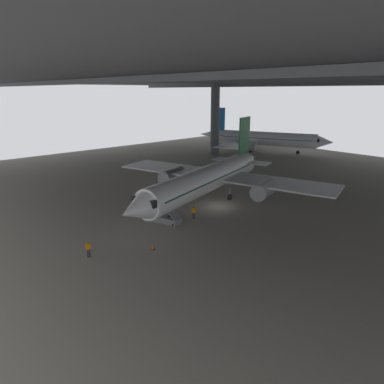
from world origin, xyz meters
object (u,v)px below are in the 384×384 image
(boarding_stairs, at_px, (165,216))
(crew_worker_near_nose, at_px, (88,248))
(airplane_distant, at_px, (261,139))
(airplane_main, at_px, (209,178))
(traffic_cone_orange, at_px, (153,246))
(crew_worker_by_stairs, at_px, (194,212))

(boarding_stairs, distance_m, crew_worker_near_nose, 11.27)
(boarding_stairs, height_order, airplane_distant, airplane_distant)
(crew_worker_near_nose, xyz_separation_m, airplane_distant, (-25.20, 59.79, 2.43))
(airplane_main, xyz_separation_m, traffic_cone_orange, (7.27, -15.00, -3.07))
(boarding_stairs, bearing_deg, airplane_main, 103.13)
(crew_worker_by_stairs, distance_m, airplane_distant, 51.82)
(crew_worker_near_nose, height_order, airplane_distant, airplane_distant)
(crew_worker_by_stairs, xyz_separation_m, airplane_distant, (-24.42, 45.64, 2.40))
(airplane_distant, bearing_deg, airplane_main, -62.32)
(boarding_stairs, bearing_deg, crew_worker_near_nose, -77.83)
(crew_worker_near_nose, bearing_deg, airplane_distant, 112.86)
(boarding_stairs, xyz_separation_m, crew_worker_by_stairs, (1.59, 3.13, 0.22))
(crew_worker_near_nose, bearing_deg, boarding_stairs, 102.17)
(crew_worker_by_stairs, xyz_separation_m, traffic_cone_orange, (3.47, -8.67, -0.65))
(airplane_main, relative_size, traffic_cone_orange, 57.16)
(boarding_stairs, bearing_deg, airplane_distant, 115.08)
(airplane_main, height_order, crew_worker_by_stairs, airplane_main)
(boarding_stairs, bearing_deg, crew_worker_by_stairs, 63.09)
(airplane_distant, relative_size, traffic_cone_orange, 54.44)
(boarding_stairs, height_order, traffic_cone_orange, boarding_stairs)
(boarding_stairs, relative_size, traffic_cone_orange, 7.60)
(airplane_distant, bearing_deg, crew_worker_near_nose, -67.14)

